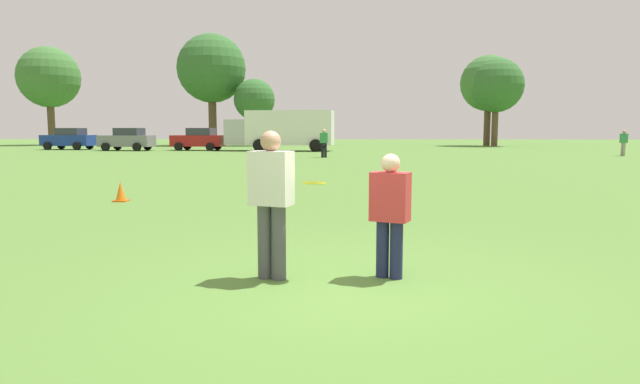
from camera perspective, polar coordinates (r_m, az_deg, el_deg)
ground_plane at (r=6.14m, az=2.98°, el=-9.98°), size 173.52×173.52×0.00m
player_thrower at (r=6.35m, az=-5.08°, el=-0.44°), size 0.54×0.41×1.73m
player_defender at (r=6.44m, az=7.28°, el=-1.78°), size 0.50×0.40×1.46m
frisbee at (r=6.37m, az=-0.58°, el=0.94°), size 0.27×0.27×0.07m
traffic_cone at (r=14.12m, az=-20.00°, el=0.01°), size 0.32×0.32×0.48m
parked_car_near_left at (r=51.26m, az=-24.61°, el=5.06°), size 4.32×2.46×1.82m
parked_car_mid_left at (r=47.06m, az=-19.38°, el=5.20°), size 4.32×2.46×1.82m
parked_car_center at (r=45.99m, az=-12.47°, el=5.40°), size 4.32×2.46×1.82m
box_truck at (r=43.98m, az=-3.93°, el=6.57°), size 8.66×3.41×3.18m
bystander_sideline_watcher at (r=33.61m, az=0.42°, el=5.28°), size 0.52×0.35×1.74m
bystander_far_jogger at (r=40.71m, az=29.00°, el=4.62°), size 0.35×0.50×1.67m
tree_west_oak at (r=66.47m, az=-26.33°, el=10.60°), size 6.44×6.44×10.46m
tree_west_maple at (r=60.11m, az=-11.20°, el=12.44°), size 7.17×7.17×11.65m
tree_center_elm at (r=57.41m, az=-6.83°, el=9.49°), size 4.21×4.21×6.85m
tree_east_birch at (r=59.70m, az=17.10°, el=10.71°), size 5.68×5.68×9.24m
tree_east_oak at (r=58.83m, az=17.83°, el=10.49°), size 5.44×5.44×8.84m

